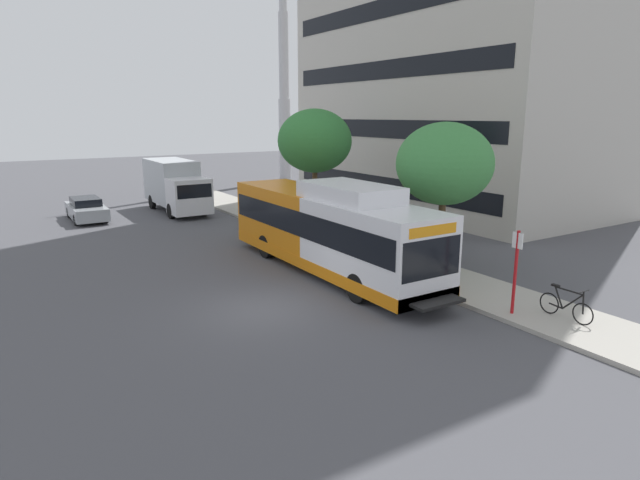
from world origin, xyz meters
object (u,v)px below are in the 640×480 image
at_px(transit_bus, 329,230).
at_px(bicycle_parked, 566,306).
at_px(street_tree_near_stop, 444,164).
at_px(box_truck_background, 175,185).
at_px(bus_stop_sign_pole, 516,266).
at_px(street_tree_mid_block, 315,141).
at_px(parked_car_far_lane, 86,209).

height_order(transit_bus, bicycle_parked, transit_bus).
bearing_deg(street_tree_near_stop, box_truck_background, 105.27).
height_order(bus_stop_sign_pole, street_tree_near_stop, street_tree_near_stop).
xyz_separation_m(bus_stop_sign_pole, street_tree_mid_block, (2.08, 14.97, 3.05)).
height_order(bus_stop_sign_pole, box_truck_background, box_truck_background).
bearing_deg(parked_car_far_lane, transit_bus, -69.19).
bearing_deg(transit_bus, parked_car_far_lane, 110.81).
relative_size(transit_bus, box_truck_background, 1.75).
bearing_deg(box_truck_background, bus_stop_sign_pole, -82.78).
xyz_separation_m(parked_car_far_lane, box_truck_background, (5.39, -0.01, 1.08)).
distance_m(transit_bus, parked_car_far_lane, 17.78).
xyz_separation_m(bus_stop_sign_pole, street_tree_near_stop, (2.05, 5.22, 2.56)).
distance_m(bicycle_parked, street_tree_mid_block, 16.69).
height_order(bus_stop_sign_pole, bicycle_parked, bus_stop_sign_pole).
distance_m(transit_bus, bicycle_parked, 8.91).
height_order(bus_stop_sign_pole, street_tree_mid_block, street_tree_mid_block).
bearing_deg(street_tree_mid_block, box_truck_background, 120.13).
xyz_separation_m(street_tree_near_stop, parked_car_far_lane, (-10.44, 18.51, -3.55)).
distance_m(transit_bus, box_truck_background, 16.61).
relative_size(street_tree_mid_block, box_truck_background, 0.90).
height_order(street_tree_near_stop, street_tree_mid_block, street_tree_mid_block).
bearing_deg(street_tree_mid_block, bus_stop_sign_pole, -97.90).
distance_m(street_tree_mid_block, parked_car_far_lane, 14.24).
xyz_separation_m(bus_stop_sign_pole, bicycle_parked, (0.94, -1.16, -1.09)).
bearing_deg(bicycle_parked, parked_car_far_lane, 110.55).
relative_size(transit_bus, street_tree_near_stop, 2.15).
xyz_separation_m(street_tree_mid_block, parked_car_far_lane, (-10.47, 8.76, -4.04)).
bearing_deg(bicycle_parked, bus_stop_sign_pole, 129.15).
distance_m(bus_stop_sign_pole, parked_car_far_lane, 25.20).
bearing_deg(transit_bus, box_truck_background, 93.18).
relative_size(bus_stop_sign_pole, street_tree_mid_block, 0.41).
distance_m(bus_stop_sign_pole, bicycle_parked, 1.85).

